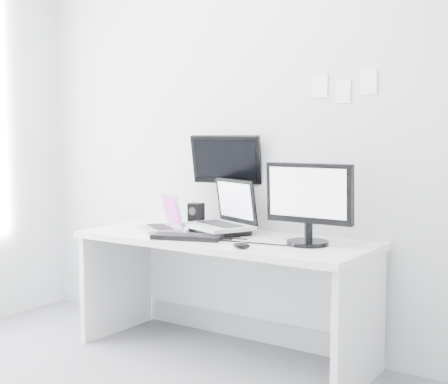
% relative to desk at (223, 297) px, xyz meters
% --- Properties ---
extents(back_wall, '(3.60, 0.00, 3.60)m').
position_rel_desk_xyz_m(back_wall, '(0.00, 0.35, 0.99)').
color(back_wall, '#BBBEC0').
rests_on(back_wall, ground).
extents(desk, '(1.80, 0.70, 0.73)m').
position_rel_desk_xyz_m(desk, '(0.00, 0.00, 0.00)').
color(desk, white).
rests_on(desk, ground).
extents(macbook, '(0.40, 0.37, 0.24)m').
position_rel_desk_xyz_m(macbook, '(-0.49, -0.02, 0.48)').
color(macbook, silver).
rests_on(macbook, desk).
extents(speaker, '(0.11, 0.11, 0.16)m').
position_rel_desk_xyz_m(speaker, '(-0.34, 0.19, 0.45)').
color(speaker, black).
rests_on(speaker, desk).
extents(dell_laptop, '(0.50, 0.46, 0.34)m').
position_rel_desk_xyz_m(dell_laptop, '(-0.10, 0.08, 0.54)').
color(dell_laptop, '#A5A8AC').
rests_on(dell_laptop, desk).
extents(rear_monitor, '(0.48, 0.27, 0.62)m').
position_rel_desk_xyz_m(rear_monitor, '(-0.16, 0.29, 0.67)').
color(rear_monitor, black).
rests_on(rear_monitor, desk).
extents(samsung_monitor, '(0.51, 0.24, 0.47)m').
position_rel_desk_xyz_m(samsung_monitor, '(0.54, 0.04, 0.60)').
color(samsung_monitor, black).
rests_on(samsung_monitor, desk).
extents(keyboard, '(0.43, 0.27, 0.03)m').
position_rel_desk_xyz_m(keyboard, '(-0.12, -0.19, 0.38)').
color(keyboard, black).
rests_on(keyboard, desk).
extents(mouse, '(0.11, 0.08, 0.03)m').
position_rel_desk_xyz_m(mouse, '(0.30, -0.26, 0.38)').
color(mouse, black).
rests_on(mouse, desk).
extents(wall_note_0, '(0.10, 0.00, 0.14)m').
position_rel_desk_xyz_m(wall_note_0, '(0.45, 0.34, 1.26)').
color(wall_note_0, white).
rests_on(wall_note_0, back_wall).
extents(wall_note_1, '(0.09, 0.00, 0.13)m').
position_rel_desk_xyz_m(wall_note_1, '(0.60, 0.34, 1.22)').
color(wall_note_1, white).
rests_on(wall_note_1, back_wall).
extents(wall_note_2, '(0.10, 0.00, 0.14)m').
position_rel_desk_xyz_m(wall_note_2, '(0.75, 0.34, 1.26)').
color(wall_note_2, white).
rests_on(wall_note_2, back_wall).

